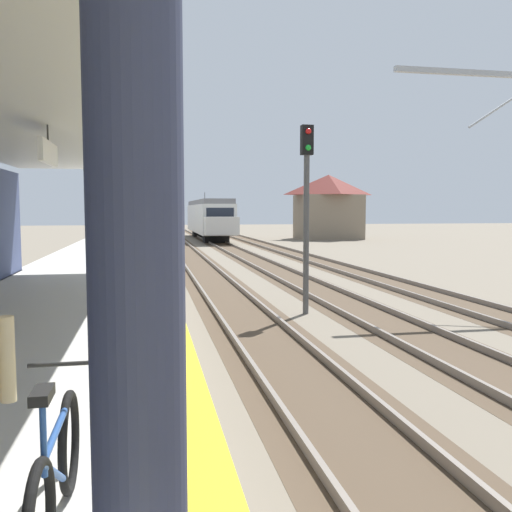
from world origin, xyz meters
TOP-DOWN VIEW (x-y plane):
  - station_platform at (-2.50, 16.00)m, footprint 5.00×80.00m
  - track_pair_nearest_platform at (1.90, 20.00)m, footprint 2.34×120.00m
  - track_pair_middle at (5.30, 20.00)m, footprint 2.34×120.00m
  - track_pair_far_side at (8.70, 20.00)m, footprint 2.34×120.00m
  - approaching_train at (5.30, 55.48)m, footprint 2.93×19.60m
  - bicycle_beside_commuter at (-1.20, 4.29)m, footprint 0.48×1.82m
  - rail_signal_post at (3.66, 15.59)m, footprint 0.32×0.34m
  - distant_trackside_house at (17.08, 53.81)m, footprint 6.60×5.28m

SIDE VIEW (x-z plane):
  - track_pair_nearest_platform at x=1.90m, z-range -0.03..0.13m
  - track_pair_middle at x=5.30m, z-range -0.03..0.13m
  - track_pair_far_side at x=8.70m, z-range -0.03..0.13m
  - station_platform at x=-2.50m, z-range 0.00..0.90m
  - bicycle_beside_commuter at x=-1.20m, z-range 0.77..1.81m
  - approaching_train at x=5.30m, z-range -0.20..4.56m
  - rail_signal_post at x=3.66m, z-range 0.59..5.79m
  - distant_trackside_house at x=17.08m, z-range 0.14..6.54m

